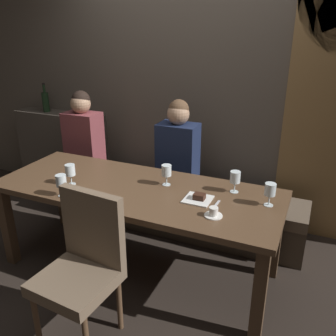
{
  "coord_description": "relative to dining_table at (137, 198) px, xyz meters",
  "views": [
    {
      "loc": [
        1.22,
        -2.2,
        1.91
      ],
      "look_at": [
        0.16,
        0.23,
        0.84
      ],
      "focal_mm": 38.74,
      "sensor_mm": 36.0,
      "label": 1
    }
  ],
  "objects": [
    {
      "name": "wine_glass_near_right",
      "position": [
        0.7,
        0.22,
        0.2
      ],
      "size": [
        0.08,
        0.08,
        0.16
      ],
      "color": "silver",
      "rests_on": "dining_table"
    },
    {
      "name": "wine_glass_end_right",
      "position": [
        0.97,
        0.11,
        0.2
      ],
      "size": [
        0.08,
        0.08,
        0.16
      ],
      "color": "silver",
      "rests_on": "dining_table"
    },
    {
      "name": "wine_glass_near_left",
      "position": [
        -0.49,
        -0.15,
        0.2
      ],
      "size": [
        0.08,
        0.08,
        0.16
      ],
      "color": "silver",
      "rests_on": "dining_table"
    },
    {
      "name": "fork_on_table",
      "position": [
        0.64,
        -0.05,
        0.09
      ],
      "size": [
        0.02,
        0.17,
        0.01
      ],
      "primitive_type": "cube",
      "rotation": [
        0.0,
        0.0,
        -0.05
      ],
      "color": "silver",
      "rests_on": "dining_table"
    },
    {
      "name": "wine_glass_center_front",
      "position": [
        0.19,
        0.14,
        0.2
      ],
      "size": [
        0.08,
        0.08,
        0.16
      ],
      "color": "silver",
      "rests_on": "dining_table"
    },
    {
      "name": "wine_bottle_dark_red",
      "position": [
        -1.71,
        1.02,
        0.42
      ],
      "size": [
        0.08,
        0.08,
        0.33
      ],
      "color": "black",
      "rests_on": "back_counter"
    },
    {
      "name": "back_counter",
      "position": [
        -1.55,
        1.04,
        -0.18
      ],
      "size": [
        1.1,
        0.28,
        0.95
      ],
      "primitive_type": "cube",
      "color": "#494138",
      "rests_on": "ground"
    },
    {
      "name": "ground",
      "position": [
        0.0,
        0.0,
        -0.65
      ],
      "size": [
        9.0,
        9.0,
        0.0
      ],
      "primitive_type": "plane",
      "color": "black"
    },
    {
      "name": "espresso_cup",
      "position": [
        0.67,
        -0.19,
        0.11
      ],
      "size": [
        0.12,
        0.12,
        0.06
      ],
      "color": "white",
      "rests_on": "dining_table"
    },
    {
      "name": "chair_near_side",
      "position": [
        0.02,
        -0.72,
        -0.09
      ],
      "size": [
        0.48,
        0.48,
        0.98
      ],
      "color": "brown",
      "rests_on": "ground"
    },
    {
      "name": "back_wall_tiled",
      "position": [
        0.0,
        1.22,
        0.85
      ],
      "size": [
        6.0,
        0.12,
        3.0
      ],
      "primitive_type": "cube",
      "color": "brown",
      "rests_on": "ground"
    },
    {
      "name": "diner_redhead",
      "position": [
        -1.0,
        0.72,
        0.2
      ],
      "size": [
        0.36,
        0.24,
        0.84
      ],
      "color": "brown",
      "rests_on": "banquette_bench"
    },
    {
      "name": "dessert_plate",
      "position": [
        0.5,
        -0.01,
        0.1
      ],
      "size": [
        0.19,
        0.19,
        0.05
      ],
      "color": "white",
      "rests_on": "dining_table"
    },
    {
      "name": "diner_bearded",
      "position": [
        0.05,
        0.72,
        0.19
      ],
      "size": [
        0.36,
        0.24,
        0.84
      ],
      "color": "#192342",
      "rests_on": "banquette_bench"
    },
    {
      "name": "dining_table",
      "position": [
        0.0,
        0.0,
        0.0
      ],
      "size": [
        2.2,
        0.84,
        0.74
      ],
      "color": "#493422",
      "rests_on": "ground"
    },
    {
      "name": "banquette_bench",
      "position": [
        0.0,
        0.7,
        -0.42
      ],
      "size": [
        2.5,
        0.44,
        0.45
      ],
      "color": "#40352A",
      "rests_on": "ground"
    },
    {
      "name": "wine_glass_end_left",
      "position": [
        -0.42,
        -0.34,
        0.2
      ],
      "size": [
        0.08,
        0.08,
        0.16
      ],
      "color": "silver",
      "rests_on": "dining_table"
    }
  ]
}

